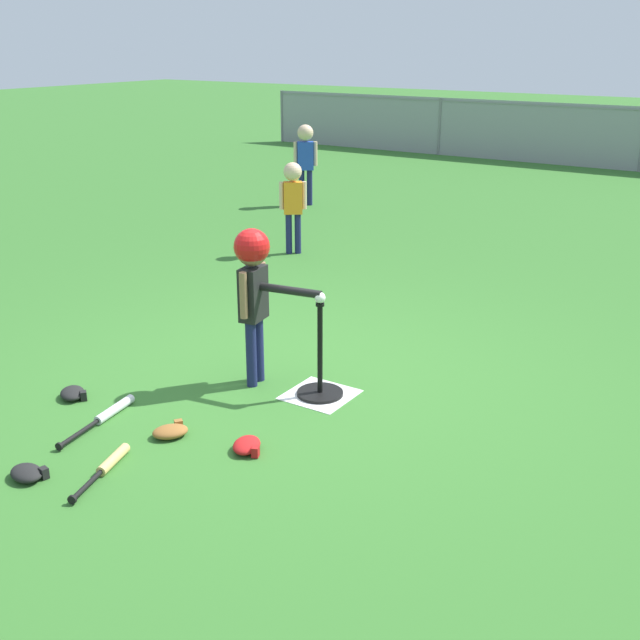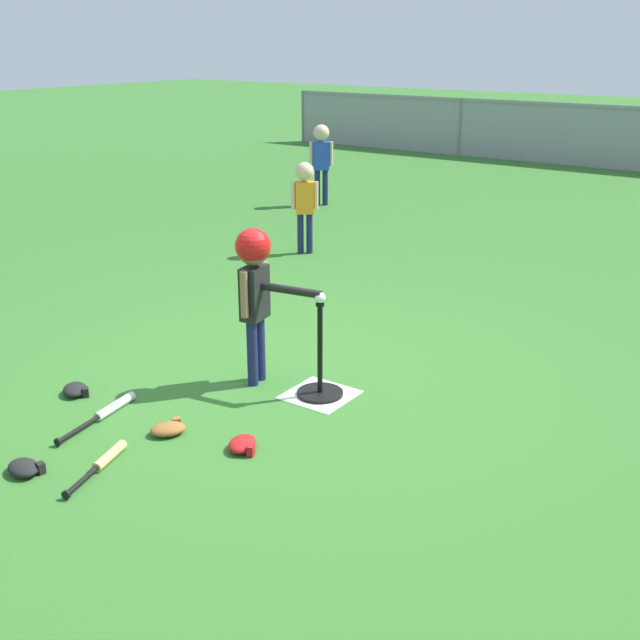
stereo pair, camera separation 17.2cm
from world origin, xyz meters
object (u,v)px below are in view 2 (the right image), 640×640
Objects in this scene: batting_tee at (320,381)px; glove_by_plate at (243,444)px; batter_child at (255,275)px; fielder_near_right at (305,195)px; spare_bat_silver at (108,411)px; spare_bat_wood at (104,461)px; glove_tossed_aside at (168,429)px; fielder_near_left at (321,154)px; glove_near_bats at (24,468)px; baseball_on_tee at (320,298)px; glove_outfield_drop at (75,390)px.

glove_by_plate is at bearing -86.20° from batting_tee.
batter_child is 3.56m from fielder_near_right.
spare_bat_silver is (-0.96, -1.05, -0.08)m from batting_tee.
glove_tossed_aside is (0.03, 0.49, 0.01)m from spare_bat_wood.
fielder_near_right is (-2.31, 2.98, 0.56)m from batting_tee.
spare_bat_silver is 2.66× the size of glove_tossed_aside.
fielder_near_left is (-3.71, 5.30, 0.63)m from batting_tee.
fielder_near_left is 4.60× the size of glove_near_bats.
glove_tossed_aside is (-0.45, -1.00, -0.67)m from baseball_on_tee.
glove_by_plate is at bearing -58.62° from fielder_near_left.
baseball_on_tee is 0.27× the size of glove_tossed_aside.
fielder_near_right is 1.42× the size of spare_bat_silver.
baseball_on_tee is at bearing -54.99° from fielder_near_left.
fielder_near_left is 2.71m from fielder_near_right.
batter_child is at bearing 90.64° from spare_bat_wood.
spare_bat_wood is at bearing -42.36° from spare_bat_silver.
glove_tossed_aside is at bearing -114.00° from baseball_on_tee.
fielder_near_right is at bearing 112.34° from spare_bat_wood.
fielder_near_right is at bearing 108.54° from spare_bat_silver.
glove_by_plate is 1.06× the size of glove_near_bats.
spare_bat_silver is 0.44m from glove_outfield_drop.
glove_tossed_aside is at bearing -64.95° from fielder_near_right.
fielder_near_left is 7.72m from glove_near_bats.
baseball_on_tee reaches higher than glove_by_plate.
fielder_near_right reaches higher than glove_tossed_aside.
fielder_near_right reaches higher than glove_outfield_drop.
fielder_near_right is at bearing 107.78° from glove_near_bats.
batter_child reaches higher than glove_outfield_drop.
batter_child is 1.48m from glove_outfield_drop.
glove_tossed_aside is at bearing -62.60° from fielder_near_left.
glove_near_bats is (-0.77, -1.80, -0.67)m from baseball_on_tee.
batting_tee reaches higher than spare_bat_silver.
batter_child is at bearing 92.53° from glove_tossed_aside.
glove_near_bats is 1.04m from glove_outfield_drop.
fielder_near_right is (-1.82, 3.06, -0.14)m from batter_child.
spare_bat_silver is at bearing -11.02° from glove_outfield_drop.
fielder_near_left is 4.35× the size of glove_by_plate.
fielder_near_left is at bearing 115.52° from spare_bat_wood.
glove_tossed_aside and glove_outfield_drop have the same top height.
glove_by_plate is (0.06, -0.88, -0.67)m from baseball_on_tee.
baseball_on_tee is 3.77m from fielder_near_right.
glove_outfield_drop is at bearing -145.27° from batting_tee.
batter_child reaches higher than spare_bat_wood.
glove_near_bats and glove_tossed_aside have the same top height.
batting_tee is 0.60m from baseball_on_tee.
batter_child is 4.13× the size of glove_tossed_aside.
fielder_near_right is (1.41, -2.32, -0.08)m from fielder_near_left.
spare_bat_silver is at bearing 137.64° from spare_bat_wood.
batting_tee is at bearing -54.99° from fielder_near_left.
spare_bat_wood is at bearing -131.23° from glove_by_plate.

